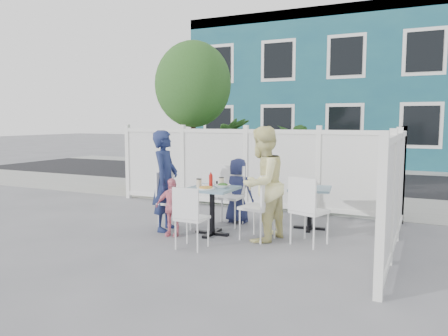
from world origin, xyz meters
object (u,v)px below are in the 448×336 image
at_px(spare_table, 310,197).
at_px(chair_left, 170,196).
at_px(chair_right, 262,202).
at_px(toddler, 172,207).
at_px(utility_cabinet, 162,164).
at_px(woman, 262,184).
at_px(boy, 238,190).
at_px(chair_back, 230,191).
at_px(man, 165,181).
at_px(main_table, 212,198).
at_px(chair_near, 189,213).

height_order(spare_table, chair_left, chair_left).
bearing_deg(chair_right, toddler, 116.24).
relative_size(spare_table, chair_right, 0.74).
relative_size(utility_cabinet, spare_table, 1.72).
distance_m(woman, boy, 1.22).
bearing_deg(spare_table, toddler, -144.45).
xyz_separation_m(spare_table, chair_right, (-0.47, -0.96, 0.04)).
bearing_deg(toddler, chair_back, 53.59).
bearing_deg(toddler, spare_table, 24.54).
bearing_deg(boy, chair_back, 72.26).
bearing_deg(spare_table, man, -153.53).
bearing_deg(chair_right, man, 105.03).
xyz_separation_m(chair_back, toddler, (-0.50, -1.06, -0.13)).
xyz_separation_m(main_table, chair_left, (-0.72, -0.06, -0.02)).
height_order(chair_left, chair_back, chair_back).
relative_size(man, toddler, 1.81).
height_order(spare_table, chair_right, chair_right).
bearing_deg(chair_back, chair_left, 46.65).
height_order(spare_table, man, man).
xyz_separation_m(main_table, toddler, (-0.53, -0.32, -0.13)).
relative_size(chair_right, chair_near, 1.14).
relative_size(spare_table, man, 0.46).
xyz_separation_m(chair_near, boy, (-0.04, 1.77, 0.05)).
height_order(chair_near, boy, boy).
xyz_separation_m(utility_cabinet, man, (2.50, -3.73, 0.17)).
distance_m(chair_left, woman, 1.56).
distance_m(chair_back, boy, 0.19).
xyz_separation_m(chair_right, man, (-1.63, -0.09, 0.23)).
bearing_deg(main_table, chair_near, -84.81).
distance_m(main_table, chair_back, 0.74).
bearing_deg(utility_cabinet, main_table, -45.01).
distance_m(utility_cabinet, chair_back, 4.40).
relative_size(spare_table, toddler, 0.83).
bearing_deg(utility_cabinet, woman, -38.57).
distance_m(utility_cabinet, spare_table, 5.33).
relative_size(spare_table, boy, 0.66).
distance_m(main_table, boy, 0.92).
bearing_deg(main_table, boy, 87.73).
xyz_separation_m(utility_cabinet, toddler, (2.78, -3.99, -0.19)).
bearing_deg(chair_back, boy, -112.21).
bearing_deg(spare_table, chair_right, -116.12).
distance_m(utility_cabinet, woman, 5.50).
relative_size(man, boy, 1.44).
bearing_deg(man, woman, -99.92).
relative_size(utility_cabinet, chair_near, 1.46).
distance_m(chair_near, toddler, 0.81).
xyz_separation_m(utility_cabinet, spare_table, (4.60, -2.68, -0.10)).
distance_m(chair_left, toddler, 0.34).
xyz_separation_m(chair_back, chair_near, (0.11, -1.59, -0.07)).
bearing_deg(chair_back, chair_right, 137.45).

